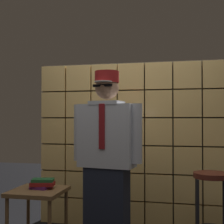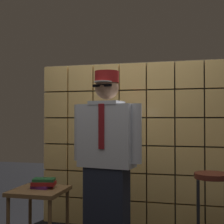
# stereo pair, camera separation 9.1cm
# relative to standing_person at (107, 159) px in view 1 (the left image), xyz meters

# --- Properties ---
(glass_block_wall) EXTENTS (2.32, 0.10, 1.99)m
(glass_block_wall) POSITION_rel_standing_person_xyz_m (0.10, 0.86, 0.07)
(glass_block_wall) COLOR #F2C672
(glass_block_wall) RESTS_ON ground
(standing_person) EXTENTS (0.70, 0.34, 1.74)m
(standing_person) POSITION_rel_standing_person_xyz_m (0.00, 0.00, 0.00)
(standing_person) COLOR #1E2333
(standing_person) RESTS_ON ground
(bar_stool) EXTENTS (0.34, 0.34, 0.77)m
(bar_stool) POSITION_rel_standing_person_xyz_m (0.97, 0.31, -0.34)
(bar_stool) COLOR #592319
(bar_stool) RESTS_ON ground
(side_table) EXTENTS (0.52, 0.52, 0.57)m
(side_table) POSITION_rel_standing_person_xyz_m (-0.74, 0.09, -0.41)
(side_table) COLOR brown
(side_table) RESTS_ON ground
(book_stack) EXTENTS (0.26, 0.20, 0.10)m
(book_stack) POSITION_rel_standing_person_xyz_m (-0.72, 0.14, -0.29)
(book_stack) COLOR #591E66
(book_stack) RESTS_ON side_table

